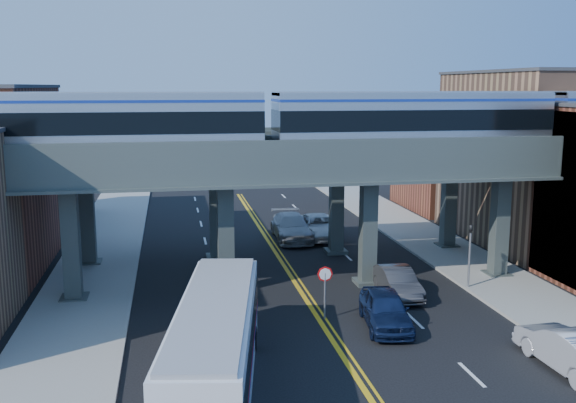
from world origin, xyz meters
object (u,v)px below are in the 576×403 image
transit_train (412,120)px  car_lane_d (292,227)px  car_lane_a (385,309)px  car_lane_b (397,282)px  car_lane_c (319,226)px  transit_bus (216,346)px  car_parked_curb (570,349)px  stop_sign (325,284)px  traffic_signal (470,249)px

transit_train → car_lane_d: 14.89m
car_lane_a → car_lane_d: 17.96m
car_lane_a → car_lane_b: (2.10, 4.16, -0.08)m
car_lane_a → car_lane_c: bearing=94.4°
transit_bus → car_lane_c: size_ratio=2.13×
car_lane_b → car_parked_curb: bearing=-68.5°
car_parked_curb → car_lane_b: bearing=-72.7°
transit_train → car_lane_a: transit_train is taller
stop_sign → car_lane_c: bearing=77.7°
transit_bus → car_lane_a: transit_bus is taller
transit_train → stop_sign: size_ratio=18.04×
traffic_signal → transit_bus: bearing=-147.5°
car_lane_a → car_parked_curb: 8.08m
car_lane_c → car_parked_curb: bearing=-76.6°
car_lane_b → car_lane_d: 14.13m
transit_train → traffic_signal: 7.78m
traffic_signal → car_lane_c: traffic_signal is taller
transit_train → stop_sign: transit_train is taller
car_lane_d → car_lane_b: bearing=-76.1°
transit_train → car_lane_a: size_ratio=9.55×
transit_train → traffic_signal: size_ratio=11.57×
stop_sign → car_lane_c: stop_sign is taller
stop_sign → car_lane_c: 17.07m
traffic_signal → car_lane_b: size_ratio=0.88×
car_lane_c → transit_train: bearing=-75.4°
traffic_signal → car_lane_b: traffic_signal is taller
transit_bus → car_lane_c: transit_bus is taller
car_lane_c → car_lane_a: bearing=-90.8°
transit_train → transit_bus: (-11.77, -11.28, -7.64)m
car_lane_b → car_lane_c: 14.03m
car_lane_c → car_lane_b: bearing=-83.2°
stop_sign → car_lane_c: (3.62, 16.66, -0.93)m
car_lane_a → car_lane_c: 18.18m
traffic_signal → car_lane_b: 4.53m
traffic_signal → car_lane_c: bearing=111.1°
traffic_signal → car_parked_curb: (-0.70, -10.26, -1.43)m
stop_sign → transit_bus: size_ratio=0.21×
car_lane_b → car_parked_curb: car_parked_curb is taller
traffic_signal → transit_train: bearing=144.6°
car_lane_b → traffic_signal: bearing=6.3°
car_lane_b → car_lane_c: bearing=96.0°
traffic_signal → car_lane_c: (-5.28, 13.66, -1.47)m
stop_sign → car_lane_d: size_ratio=0.42×
stop_sign → car_lane_a: bearing=-30.3°
stop_sign → transit_bus: transit_bus is taller
transit_train → car_lane_a: (-3.54, -6.49, -8.43)m
car_lane_a → car_lane_c: size_ratio=0.83×
car_lane_b → car_lane_c: (-1.03, 13.99, 0.06)m
transit_bus → car_lane_a: (8.23, 4.79, -0.79)m
car_lane_b → car_parked_curb: size_ratio=0.88×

